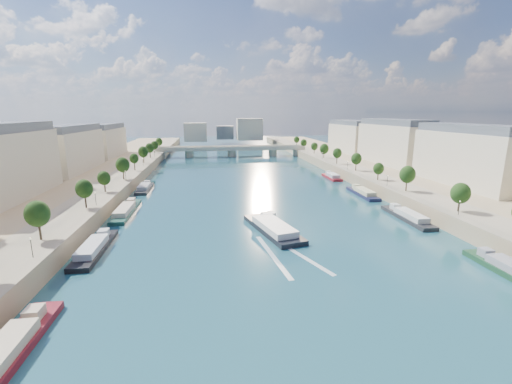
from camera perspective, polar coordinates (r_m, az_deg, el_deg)
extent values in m
plane|color=#0C2638|center=(144.13, -0.84, -0.26)|extent=(700.00, 700.00, 0.00)
cube|color=#9E8460|center=(152.94, -28.71, -0.16)|extent=(44.00, 520.00, 5.00)
cube|color=#9E8460|center=(167.93, 24.35, 1.36)|extent=(44.00, 520.00, 5.00)
cube|color=gray|center=(147.66, -23.39, 0.97)|extent=(14.00, 520.00, 0.10)
cube|color=gray|center=(160.04, 19.87, 2.15)|extent=(14.00, 520.00, 0.10)
cylinder|color=#382B1E|center=(93.62, -31.60, -5.36)|extent=(0.50, 0.50, 3.82)
ellipsoid|color=black|center=(92.66, -31.87, -3.25)|extent=(4.80, 4.80, 5.52)
cylinder|color=#382B1E|center=(115.05, -26.92, -1.65)|extent=(0.50, 0.50, 3.82)
ellipsoid|color=black|center=(114.27, -27.10, 0.09)|extent=(4.80, 4.80, 5.52)
cylinder|color=#382B1E|center=(137.33, -23.74, 0.89)|extent=(0.50, 0.50, 3.82)
ellipsoid|color=black|center=(136.68, -23.88, 2.36)|extent=(4.80, 4.80, 5.52)
cylinder|color=#382B1E|center=(160.11, -21.46, 2.70)|extent=(0.50, 0.50, 3.82)
ellipsoid|color=black|center=(159.55, -21.56, 3.97)|extent=(4.80, 4.80, 5.52)
cylinder|color=#382B1E|center=(183.20, -19.74, 4.07)|extent=(0.50, 0.50, 3.82)
ellipsoid|color=black|center=(182.72, -19.83, 5.18)|extent=(4.80, 4.80, 5.52)
cylinder|color=#382B1E|center=(206.50, -18.41, 5.12)|extent=(0.50, 0.50, 3.82)
ellipsoid|color=black|center=(206.07, -18.48, 6.11)|extent=(4.80, 4.80, 5.52)
cylinder|color=#382B1E|center=(229.95, -17.34, 5.96)|extent=(0.50, 0.50, 3.82)
ellipsoid|color=black|center=(229.56, -17.40, 6.84)|extent=(4.80, 4.80, 5.52)
cylinder|color=#382B1E|center=(253.50, -16.47, 6.64)|extent=(0.50, 0.50, 3.82)
ellipsoid|color=black|center=(253.14, -16.52, 7.44)|extent=(4.80, 4.80, 5.52)
cylinder|color=#382B1E|center=(277.12, -15.75, 7.20)|extent=(0.50, 0.50, 3.82)
ellipsoid|color=black|center=(276.80, -15.79, 7.94)|extent=(4.80, 4.80, 5.52)
cylinder|color=#382B1E|center=(117.49, 30.21, -1.74)|extent=(0.50, 0.50, 3.82)
ellipsoid|color=black|center=(116.72, 30.41, -0.03)|extent=(4.80, 4.80, 5.52)
cylinder|color=#382B1E|center=(136.60, 24.15, 0.79)|extent=(0.50, 0.50, 3.82)
ellipsoid|color=black|center=(135.94, 24.29, 2.26)|extent=(4.80, 4.80, 5.52)
cylinder|color=#382B1E|center=(157.06, 19.61, 2.67)|extent=(0.50, 0.50, 3.82)
ellipsoid|color=black|center=(156.49, 19.71, 3.96)|extent=(4.80, 4.80, 5.52)
cylinder|color=#382B1E|center=(178.40, 16.13, 4.10)|extent=(0.50, 0.50, 3.82)
ellipsoid|color=black|center=(177.90, 16.20, 5.24)|extent=(4.80, 4.80, 5.52)
cylinder|color=#382B1E|center=(200.35, 13.39, 5.20)|extent=(0.50, 0.50, 3.82)
ellipsoid|color=black|center=(199.90, 13.45, 6.22)|extent=(4.80, 4.80, 5.52)
cylinder|color=#382B1E|center=(222.72, 11.19, 6.09)|extent=(0.50, 0.50, 3.82)
ellipsoid|color=black|center=(222.31, 11.23, 7.00)|extent=(4.80, 4.80, 5.52)
cylinder|color=#382B1E|center=(245.39, 9.39, 6.80)|extent=(0.50, 0.50, 3.82)
ellipsoid|color=black|center=(245.03, 9.42, 7.63)|extent=(4.80, 4.80, 5.52)
cylinder|color=#382B1E|center=(268.30, 7.89, 7.38)|extent=(0.50, 0.50, 3.82)
ellipsoid|color=black|center=(267.97, 7.92, 8.15)|extent=(4.80, 4.80, 5.52)
cylinder|color=#382B1E|center=(291.39, 6.63, 7.87)|extent=(0.50, 0.50, 3.82)
ellipsoid|color=black|center=(291.08, 6.65, 8.58)|extent=(4.80, 4.80, 5.52)
cylinder|color=black|center=(82.28, -33.30, -7.89)|extent=(0.14, 0.14, 4.00)
sphere|color=#FFE5B2|center=(81.63, -33.49, -6.51)|extent=(0.36, 0.36, 0.36)
cylinder|color=black|center=(117.91, -25.16, -1.09)|extent=(0.14, 0.14, 4.00)
sphere|color=#FFE5B2|center=(117.46, -25.26, -0.10)|extent=(0.36, 0.36, 0.36)
cylinder|color=black|center=(155.68, -20.90, 2.51)|extent=(0.14, 0.14, 4.00)
sphere|color=#FFE5B2|center=(155.34, -20.96, 3.27)|extent=(0.36, 0.36, 0.36)
cylinder|color=black|center=(194.35, -18.31, 4.68)|extent=(0.14, 0.14, 4.00)
sphere|color=#FFE5B2|center=(194.07, -18.36, 5.30)|extent=(0.36, 0.36, 0.36)
cylinder|color=black|center=(233.46, -16.58, 6.13)|extent=(0.14, 0.14, 4.00)
sphere|color=#FFE5B2|center=(233.23, -16.61, 6.64)|extent=(0.36, 0.36, 0.36)
cylinder|color=black|center=(112.16, 30.74, -2.39)|extent=(0.14, 0.14, 4.00)
sphere|color=#FFE5B2|center=(111.68, 30.87, -1.36)|extent=(0.36, 0.36, 0.36)
cylinder|color=black|center=(144.61, 21.05, 1.73)|extent=(0.14, 0.14, 4.00)
sphere|color=#FFE5B2|center=(144.24, 21.12, 2.55)|extent=(0.36, 0.36, 0.36)
cylinder|color=black|center=(180.13, 15.02, 4.28)|extent=(0.14, 0.14, 4.00)
sphere|color=#FFE5B2|center=(179.83, 15.06, 4.94)|extent=(0.36, 0.36, 0.36)
cylinder|color=black|center=(217.21, 10.99, 5.94)|extent=(0.14, 0.14, 4.00)
sphere|color=#FFE5B2|center=(216.96, 11.01, 6.49)|extent=(0.36, 0.36, 0.36)
cylinder|color=black|center=(255.17, 8.13, 7.10)|extent=(0.14, 0.14, 4.00)
sphere|color=#FFE5B2|center=(254.96, 8.15, 7.57)|extent=(0.36, 0.36, 0.36)
cube|color=beige|center=(141.18, -36.61, 3.04)|extent=(16.00, 52.00, 20.00)
cube|color=beige|center=(193.57, -28.51, 6.12)|extent=(16.00, 52.00, 20.00)
cube|color=#474C54|center=(192.80, -28.89, 9.53)|extent=(14.72, 50.44, 3.20)
cube|color=beige|center=(248.46, -23.88, 7.81)|extent=(16.00, 52.00, 20.00)
cube|color=#474C54|center=(247.86, -24.13, 10.47)|extent=(14.72, 50.44, 3.20)
cube|color=beige|center=(160.04, 31.94, 4.55)|extent=(16.00, 52.00, 20.00)
cube|color=#474C54|center=(159.11, 32.45, 8.67)|extent=(14.72, 50.44, 3.20)
cube|color=beige|center=(207.72, 21.82, 7.14)|extent=(16.00, 52.00, 20.00)
cube|color=#474C54|center=(207.01, 22.10, 10.33)|extent=(14.72, 50.44, 3.20)
cube|color=beige|center=(259.64, 15.55, 8.63)|extent=(16.00, 52.00, 20.00)
cube|color=#474C54|center=(259.07, 15.71, 11.19)|extent=(14.72, 50.44, 3.20)
cube|color=beige|center=(349.96, -10.03, 9.81)|extent=(22.00, 18.00, 18.00)
cube|color=beige|center=(362.00, -1.11, 10.42)|extent=(26.00, 20.00, 22.00)
cube|color=#474C54|center=(375.16, -5.23, 9.86)|extent=(18.00, 16.00, 14.00)
cube|color=#C1B79E|center=(264.35, -4.08, 7.23)|extent=(112.00, 11.00, 2.20)
cube|color=#C1B79E|center=(259.23, -4.01, 7.45)|extent=(112.00, 0.80, 0.90)
cube|color=#C1B79E|center=(269.17, -4.16, 7.66)|extent=(112.00, 0.80, 0.90)
cylinder|color=#C1B79E|center=(264.67, -11.04, 6.22)|extent=(6.40, 6.40, 5.00)
cylinder|color=#C1B79E|center=(264.76, -4.07, 6.44)|extent=(6.40, 6.40, 5.00)
cylinder|color=#C1B79E|center=(268.68, 2.80, 6.55)|extent=(6.40, 6.40, 5.00)
cube|color=#C1B79E|center=(266.58, -15.35, 6.05)|extent=(6.00, 12.00, 5.00)
cube|color=#C1B79E|center=(273.02, 6.96, 6.58)|extent=(6.00, 12.00, 5.00)
cube|color=black|center=(99.43, 2.80, -6.31)|extent=(14.30, 28.37, 1.95)
cube|color=white|center=(96.79, 3.05, -5.70)|extent=(10.58, 18.77, 1.75)
cube|color=white|center=(106.49, 2.01, -3.90)|extent=(4.59, 4.14, 1.80)
cube|color=silver|center=(83.46, 2.75, -10.51)|extent=(4.50, 25.94, 0.04)
cube|color=silver|center=(84.78, 7.08, -10.21)|extent=(10.57, 24.66, 0.04)
cube|color=maroon|center=(63.68, -35.73, -21.03)|extent=(5.00, 24.40, 1.80)
cube|color=#BEAA8F|center=(61.39, -36.84, -20.64)|extent=(4.10, 13.42, 1.60)
cube|color=#BEAA8F|center=(68.30, -33.03, -16.53)|extent=(2.50, 2.93, 1.80)
cube|color=black|center=(94.46, -25.20, -8.74)|extent=(5.00, 24.61, 1.80)
cube|color=silver|center=(92.12, -25.66, -8.20)|extent=(4.10, 13.53, 1.60)
cube|color=silver|center=(100.47, -24.07, -6.24)|extent=(2.50, 2.95, 1.80)
cube|color=#1D483E|center=(124.61, -20.80, -3.16)|extent=(5.00, 27.77, 1.80)
cube|color=beige|center=(122.09, -21.09, -2.69)|extent=(4.10, 15.28, 1.60)
cube|color=beige|center=(132.00, -20.08, -1.40)|extent=(2.50, 3.33, 1.80)
cube|color=#2A2A2D|center=(158.19, -18.02, 0.41)|extent=(5.00, 20.86, 1.80)
cube|color=#98979F|center=(156.24, -18.16, 0.88)|extent=(4.10, 11.47, 1.60)
cube|color=#98979F|center=(163.86, -17.69, 1.51)|extent=(2.50, 2.50, 1.80)
cube|color=#183E24|center=(92.18, 36.34, -10.66)|extent=(5.00, 20.52, 1.80)
cube|color=gray|center=(95.65, 33.95, -8.35)|extent=(2.50, 2.46, 1.80)
cube|color=#242326|center=(120.35, 23.86, -4.00)|extent=(5.00, 24.80, 1.80)
cube|color=silver|center=(118.28, 24.43, -3.49)|extent=(4.10, 13.64, 1.60)
cube|color=silver|center=(125.99, 22.20, -2.26)|extent=(2.50, 2.98, 1.80)
cube|color=#1A1D3A|center=(148.28, 17.32, -0.37)|extent=(5.00, 22.93, 1.80)
cube|color=#C4C093|center=(146.30, 17.66, 0.11)|extent=(4.10, 12.61, 1.60)
cube|color=#C4C093|center=(153.99, 16.30, 0.88)|extent=(2.50, 2.75, 1.80)
cube|color=maroon|center=(181.13, 12.53, 2.31)|extent=(5.00, 17.87, 1.80)
cube|color=#B0B4BC|center=(179.51, 12.71, 2.75)|extent=(4.10, 9.83, 1.60)
cube|color=#B0B4BC|center=(185.77, 11.99, 3.17)|extent=(2.50, 2.14, 1.80)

